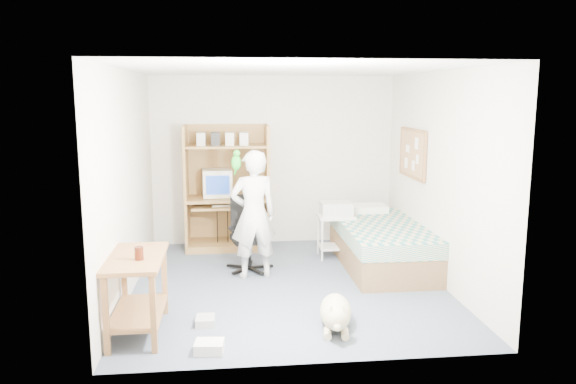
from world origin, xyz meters
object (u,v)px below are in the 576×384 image
Objects in this scene: bed at (381,244)px; person at (254,214)px; side_desk at (137,283)px; office_chair at (248,244)px; dog at (336,313)px; printer_cart at (336,229)px; computer_hutch at (227,193)px.

bed is 1.78m from person.
office_chair is at bearing 59.04° from side_desk.
side_desk reaches higher than bed.
office_chair is at bearing 120.63° from dog.
bed is 3.40× the size of printer_cart.
computer_hutch is 1.68m from printer_cart.
computer_hutch reaches higher than office_chair.
person reaches higher than side_desk.
office_chair reaches higher than printer_cart.
dog is 2.43m from printer_cart.
person is (-1.68, -0.27, 0.50)m from bed.
side_desk is 2.16m from office_chair.
dog is (-0.98, -1.91, -0.13)m from bed.
person is 1.43m from printer_cart.
office_chair is 0.60× the size of person.
person is at bearing -77.22° from computer_hutch.
bed is at bearing -29.29° from computer_hutch.
side_desk is at bearing 42.05° from person.
office_chair is (0.26, -1.09, -0.48)m from computer_hutch.
person is 1.66× the size of dog.
side_desk is 1.06× the size of office_chair.
side_desk is 3.26m from printer_cart.
side_desk is at bearing -147.50° from bed.
printer_cart is (2.33, 2.27, -0.10)m from side_desk.
person is 1.89m from dog.
computer_hutch is 3.27m from dog.
printer_cart is (0.46, 2.37, 0.24)m from dog.
dog is (0.77, -1.94, -0.18)m from office_chair.
office_chair is 1.30m from printer_cart.
office_chair reaches higher than dog.
office_chair reaches higher than bed.
computer_hutch reaches higher than bed.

